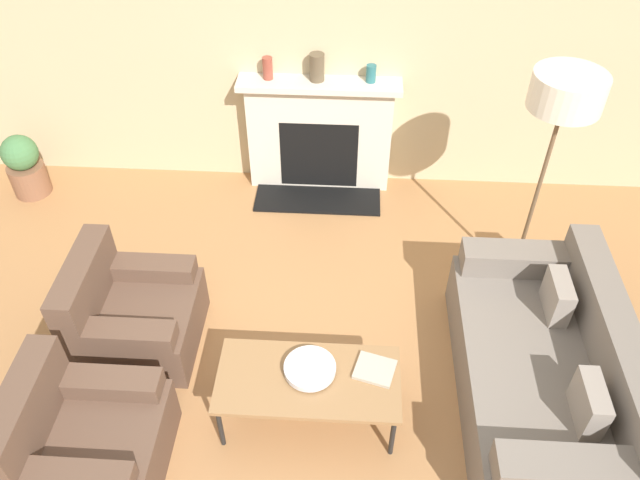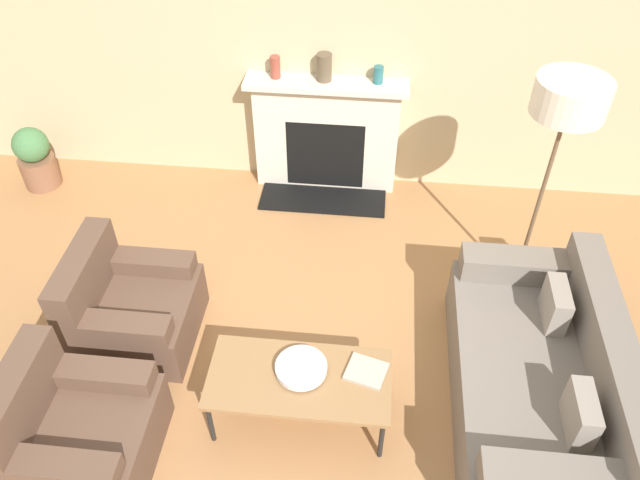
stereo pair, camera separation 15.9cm
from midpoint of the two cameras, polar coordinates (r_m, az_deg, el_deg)
ground_plane at (r=4.27m, az=-2.79°, el=-15.48°), size 18.00×18.00×0.00m
wall_back at (r=5.34m, az=0.90°, el=18.71°), size 18.00×0.06×2.90m
fireplace at (r=5.66m, az=1.38°, el=9.44°), size 1.39×0.59×1.07m
couch at (r=4.31m, az=20.62°, el=-11.87°), size 0.96×1.81×0.77m
armchair_near at (r=4.10m, az=-20.36°, el=-16.17°), size 0.80×0.79×0.77m
armchair_far at (r=4.61m, az=-16.05°, el=-6.02°), size 0.80×0.79×0.77m
coffee_table at (r=3.93m, az=-0.72°, el=-12.70°), size 1.13×0.55×0.41m
bowl at (r=3.91m, az=-0.55°, el=-11.63°), size 0.32×0.32×0.06m
book at (r=3.93m, az=5.43°, el=-11.89°), size 0.28×0.26×0.02m
floor_lamp at (r=4.32m, az=22.58°, el=10.63°), size 0.47×0.47×1.78m
mantel_vase_left at (r=5.39m, az=-3.25°, el=15.49°), size 0.08×0.08×0.19m
mantel_vase_center_left at (r=5.34m, az=1.27°, el=15.50°), size 0.13×0.13×0.23m
mantel_vase_center_right at (r=5.35m, az=6.23°, el=14.78°), size 0.08×0.08×0.15m
potted_plant at (r=6.31m, az=-23.93°, el=6.86°), size 0.33×0.33×0.60m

